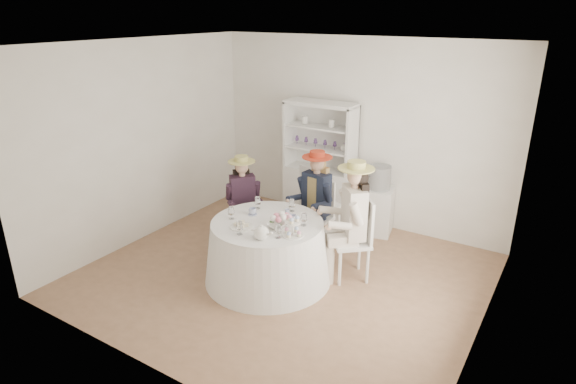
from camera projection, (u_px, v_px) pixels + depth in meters
The scene contains 23 objects.
ground at pixel (284, 275), 5.87m from camera, with size 4.50×4.50×0.00m, color brown.
ceiling at pixel (283, 44), 4.90m from camera, with size 4.50×4.50×0.00m, color white.
wall_back at pixel (358, 133), 6.97m from camera, with size 4.50×4.50×0.00m, color silver.
wall_front at pixel (147, 237), 3.80m from camera, with size 4.50×4.50×0.00m, color silver.
wall_left at pixel (143, 142), 6.50m from camera, with size 4.50×4.50×0.00m, color silver.
wall_right at pixel (496, 212), 4.27m from camera, with size 4.50×4.50×0.00m, color silver.
tea_table at pixel (268, 251), 5.65m from camera, with size 1.50×1.50×0.75m.
hutch at pixel (320, 178), 7.27m from camera, with size 1.20×0.75×1.80m.
side_table at pixel (377, 210), 6.88m from camera, with size 0.43×0.43×0.68m, color silver.
hatbox at pixel (379, 177), 6.70m from camera, with size 0.33×0.33×0.33m, color black.
guest_left at pixel (243, 196), 6.38m from camera, with size 0.54×0.53×1.26m.
guest_mid at pixel (315, 195), 6.23m from camera, with size 0.51×0.53×1.36m.
guest_right at pixel (352, 214), 5.53m from camera, with size 0.62×0.61×1.46m.
spare_chair at pixel (316, 201), 6.55m from camera, with size 0.58×0.58×1.08m.
teacup_a at pixel (253, 212), 5.70m from camera, with size 0.09×0.09×0.07m, color white.
teacup_b at pixel (287, 212), 5.71m from camera, with size 0.06×0.06×0.06m, color white.
teacup_c at pixel (293, 218), 5.53m from camera, with size 0.08×0.08×0.07m, color white.
flower_bowl at pixel (277, 226), 5.36m from camera, with size 0.20×0.20×0.05m, color white.
flower_arrangement at pixel (282, 218), 5.39m from camera, with size 0.20×0.20×0.07m.
table_teapot at pixel (262, 233), 5.09m from camera, with size 0.23×0.16×0.17m.
sandwich_plate at pixel (241, 226), 5.39m from camera, with size 0.26×0.26×0.06m.
cupcake_stand at pixel (293, 229), 5.16m from camera, with size 0.24×0.24×0.22m.
stemware_set at pixel (267, 216), 5.49m from camera, with size 0.88×0.92×0.15m.
Camera 1 is at (2.76, -4.31, 3.04)m, focal length 30.00 mm.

